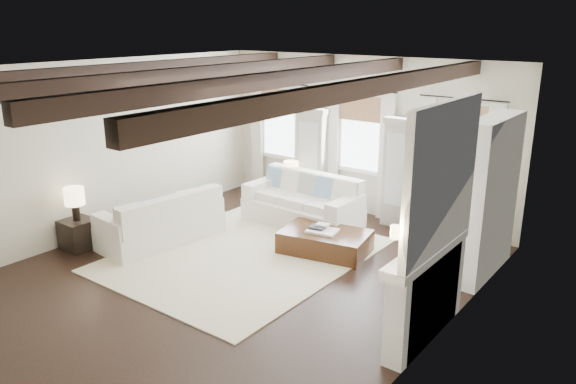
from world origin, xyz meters
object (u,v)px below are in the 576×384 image
Objects in this scene: sofa_back at (304,204)px; side_table_front at (79,234)px; sofa_left at (163,223)px; side_table_back at (291,199)px; ottoman at (325,242)px.

side_table_front is at bearing -125.50° from sofa_back.
sofa_left is (-1.45, -2.33, -0.02)m from sofa_back.
sofa_back is 4.44× the size of side_table_back.
ottoman is at bearing 28.07° from sofa_left.
side_table_back is at bearing 65.57° from side_table_front.
sofa_back reaches higher than side_table_front.
side_table_back is at bearing 130.84° from ottoman.
sofa_left is at bearing -162.86° from ottoman.
side_table_back is (1.76, 3.87, 0.00)m from side_table_front.
ottoman is at bearing -40.31° from sofa_back.
ottoman is at bearing -38.23° from side_table_back.
sofa_back is 4.19m from side_table_front.
sofa_back is 0.83m from side_table_back.
ottoman is 2.82× the size of side_table_front.
ottoman is (2.57, 1.37, -0.19)m from sofa_left.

